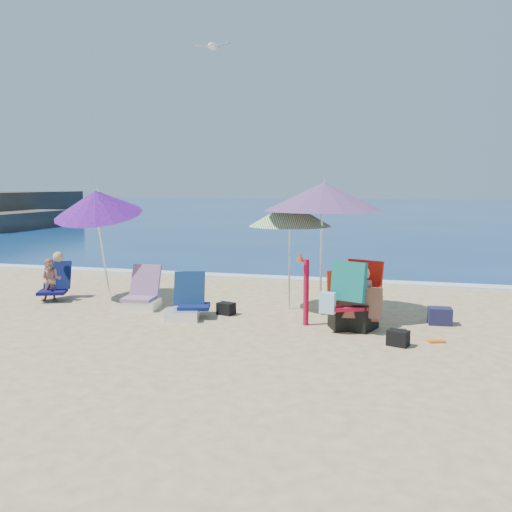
% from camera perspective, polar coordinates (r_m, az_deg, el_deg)
% --- Properties ---
extents(ground, '(120.00, 120.00, 0.00)m').
position_cam_1_polar(ground, '(8.80, 0.24, -8.00)').
color(ground, '#D8BC84').
rests_on(ground, ground).
extents(sea, '(120.00, 80.00, 0.12)m').
position_cam_1_polar(sea, '(53.31, 12.47, 4.64)').
color(sea, navy).
rests_on(sea, ground).
extents(foam, '(120.00, 0.50, 0.04)m').
position_cam_1_polar(foam, '(13.68, 5.59, -2.40)').
color(foam, white).
rests_on(foam, ground).
extents(umbrella_turquoise, '(2.23, 2.23, 2.41)m').
position_cam_1_polar(umbrella_turquoise, '(9.80, 6.98, 6.10)').
color(umbrella_turquoise, silver).
rests_on(umbrella_turquoise, ground).
extents(umbrella_striped, '(2.00, 2.00, 2.05)m').
position_cam_1_polar(umbrella_striped, '(10.20, 3.54, 4.32)').
color(umbrella_striped, silver).
rests_on(umbrella_striped, ground).
extents(umbrella_blue, '(1.85, 1.92, 2.41)m').
position_cam_1_polar(umbrella_blue, '(11.60, -16.11, 5.31)').
color(umbrella_blue, white).
rests_on(umbrella_blue, ground).
extents(furled_umbrella, '(0.23, 0.26, 1.23)m').
position_cam_1_polar(furled_umbrella, '(9.18, 5.08, -3.07)').
color(furled_umbrella, '#AB0C2E').
rests_on(furled_umbrella, ground).
extents(chair_navy, '(0.81, 0.92, 0.78)m').
position_cam_1_polar(chair_navy, '(9.80, -7.22, -5.21)').
color(chair_navy, '#0E174F').
rests_on(chair_navy, ground).
extents(chair_rainbow, '(0.68, 0.77, 0.80)m').
position_cam_1_polar(chair_rainbow, '(10.71, -11.62, -4.20)').
color(chair_rainbow, '#EB5368').
rests_on(chair_rainbow, ground).
extents(camp_chair_left, '(0.72, 0.80, 0.94)m').
position_cam_1_polar(camp_chair_left, '(9.14, 9.31, -5.70)').
color(camp_chair_left, red).
rests_on(camp_chair_left, ground).
extents(camp_chair_right, '(0.96, 1.07, 1.15)m').
position_cam_1_polar(camp_chair_right, '(9.13, 10.15, -4.87)').
color(camp_chair_right, '#B1260C').
rests_on(camp_chair_right, ground).
extents(person_center, '(0.72, 0.66, 1.02)m').
position_cam_1_polar(person_center, '(9.09, 10.85, -4.43)').
color(person_center, tan).
rests_on(person_center, ground).
extents(person_left, '(0.74, 0.91, 0.97)m').
position_cam_1_polar(person_left, '(11.88, -20.31, -2.25)').
color(person_left, tan).
rests_on(person_left, ground).
extents(bag_black_a, '(0.35, 0.30, 0.22)m').
position_cam_1_polar(bag_black_a, '(10.04, -3.11, -5.45)').
color(bag_black_a, black).
rests_on(bag_black_a, ground).
extents(bag_navy_b, '(0.40, 0.31, 0.28)m').
position_cam_1_polar(bag_navy_b, '(9.83, 18.46, -5.90)').
color(bag_navy_b, '#1C1C3D').
rests_on(bag_navy_b, ground).
extents(bag_black_b, '(0.35, 0.29, 0.23)m').
position_cam_1_polar(bag_black_b, '(8.39, 14.46, -8.21)').
color(bag_black_b, black).
rests_on(bag_black_b, ground).
extents(orange_item, '(0.27, 0.19, 0.03)m').
position_cam_1_polar(orange_item, '(8.73, 18.17, -8.38)').
color(orange_item, orange).
rests_on(orange_item, ground).
extents(seagull, '(0.74, 0.34, 0.13)m').
position_cam_1_polar(seagull, '(11.50, -4.50, 20.78)').
color(seagull, white).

